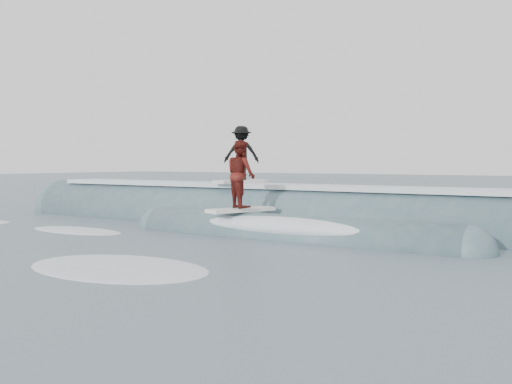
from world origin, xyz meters
The scene contains 6 objects.
ground centered at (0.00, 0.00, 0.00)m, with size 160.00×160.00×0.00m, color #435461.
breaking_wave centered at (0.27, 5.18, 0.04)m, with size 22.26×4.02×2.48m.
surfer_black centered at (-1.22, 5.50, 2.19)m, with size 1.26×2.07×1.82m.
surfer_red centered at (0.31, 3.30, 1.57)m, with size 1.16×2.07×1.95m.
whitewater centered at (-1.99, -1.34, 0.00)m, with size 12.31×7.53×0.10m.
far_swells centered at (0.52, 17.65, 0.00)m, with size 38.41×8.65×0.80m.
Camera 1 is at (9.24, -9.38, 1.97)m, focal length 40.00 mm.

